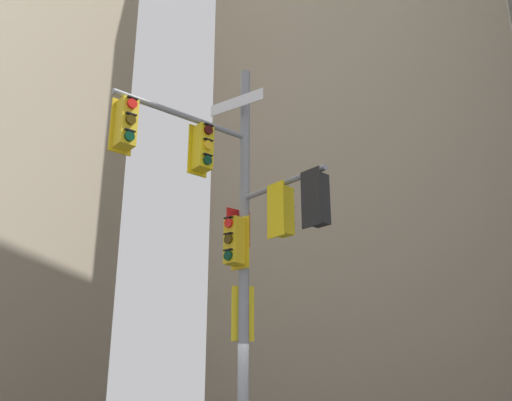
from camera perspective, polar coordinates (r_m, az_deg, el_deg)
The scene contains 2 objects.
building_mid_block at distance 44.07m, azimuth 10.17°, elevation 11.56°, with size 17.37×17.37×47.63m, color tan.
signal_pole_assembly at distance 11.78m, azimuth -1.96°, elevation -2.15°, with size 4.14×3.16×8.86m.
Camera 1 is at (2.60, -11.52, 1.47)m, focal length 39.76 mm.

